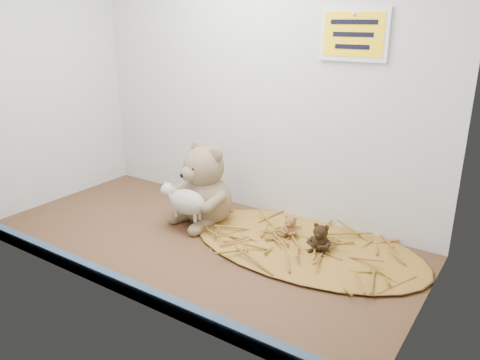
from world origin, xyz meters
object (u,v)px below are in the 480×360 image
Objects in this scene: main_teddy at (206,183)px; mini_teddy_tan at (290,226)px; toy_lamb at (187,202)px; mini_teddy_brown at (321,237)px.

main_teddy is 28.49cm from mini_teddy_tan.
toy_lamb is 30.02cm from mini_teddy_tan.
main_teddy reaches higher than toy_lamb.
toy_lamb is at bearing -168.92° from mini_teddy_brown.
mini_teddy_brown is at bearing 15.20° from main_teddy.
mini_teddy_brown reaches higher than mini_teddy_tan.
main_teddy reaches higher than mini_teddy_tan.
mini_teddy_brown is (37.72, -0.20, -7.16)cm from main_teddy.
toy_lamb is (0.00, -8.81, -2.97)cm from main_teddy.
main_teddy is 38.39cm from mini_teddy_brown.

